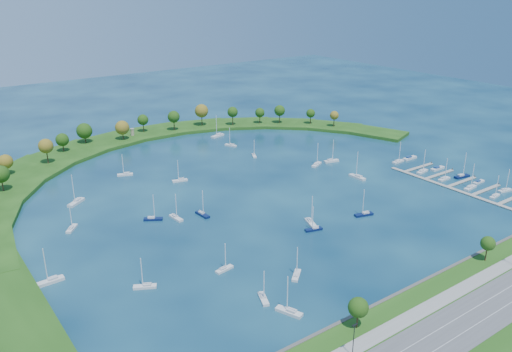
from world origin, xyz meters
TOP-DOWN VIEW (x-y plane):
  - ground at (0.00, 0.00)m, footprint 700.00×700.00m
  - south_shoreline at (0.03, -122.88)m, footprint 420.00×43.10m
  - breakwater at (-46.33, 48.72)m, footprint 286.74×247.64m
  - breakwater_trees at (-23.86, 90.10)m, footprint 235.70×93.81m
  - harbor_tower at (-13.04, 115.47)m, footprint 2.60×2.60m
  - dock_system at (85.30, -61.00)m, footprint 24.28×82.00m
  - moored_boat_0 at (58.39, 7.00)m, footprint 9.08×4.19m
  - moored_boat_1 at (-46.83, -8.55)m, footprint 2.96×8.17m
  - moored_boat_2 at (-6.41, -50.97)m, footprint 7.58×3.96m
  - moored_boat_3 at (-75.99, 32.61)m, footprint 9.45×8.10m
  - moored_boat_4 at (33.31, 86.92)m, footprint 10.32×5.37m
  - moored_boat_5 at (-24.51, 29.82)m, footprint 8.05×3.95m
  - moored_boat_6 at (-104.28, -28.48)m, footprint 9.11×2.82m
  - moored_boat_7 at (-43.64, 54.08)m, footprint 8.25×5.11m
  - moored_boat_8 at (47.67, 7.31)m, footprint 8.90×5.97m
  - moored_boat_9 at (-35.96, -12.20)m, footprint 2.91×8.26m
  - moored_boat_10 at (29.08, 40.34)m, footprint 4.74×6.98m
  - moored_boat_11 at (20.65, -53.04)m, footprint 8.69×4.51m
  - moored_boat_12 at (-86.05, 7.18)m, footprint 6.49×7.35m
  - moored_boat_13 at (-52.71, -56.02)m, footprint 7.27×2.99m
  - moored_boat_14 at (-52.29, -78.40)m, footprint 4.72×7.68m
  - moored_boat_15 at (51.48, -19.59)m, footprint 2.90×9.68m
  - moored_boat_16 at (29.03, 64.76)m, footprint 5.17×8.09m
  - moored_boat_17 at (-3.56, -45.86)m, footprint 5.32×9.11m
  - moored_boat_18 at (-55.22, -3.85)m, footprint 7.95×6.11m
  - moored_boat_19 at (-34.85, -73.91)m, footprint 7.09×6.47m
  - moored_boat_20 at (-79.84, -49.97)m, footprint 7.72×5.50m
  - moored_boat_21 at (-50.15, -88.78)m, footprint 5.47×8.95m
  - docked_boat_2 at (85.54, -74.73)m, footprint 7.49×2.94m
  - docked_boat_3 at (96.03, -73.65)m, footprint 7.94×3.41m
  - docked_boat_4 at (85.51, -61.88)m, footprint 8.88×3.40m
  - docked_boat_5 at (95.99, -59.82)m, footprint 7.82×2.45m
  - docked_boat_6 at (85.52, -47.08)m, footprint 7.94×2.51m
  - docked_boat_7 at (96.00, -50.27)m, footprint 9.37×3.86m
  - docked_boat_8 at (85.51, -33.68)m, footprint 8.76×3.68m
  - docked_boat_9 at (95.96, -35.56)m, footprint 9.45×2.76m
  - docked_boat_10 at (87.92, -15.53)m, footprint 8.28×2.68m
  - docked_boat_11 at (97.86, -15.52)m, footprint 9.83×2.98m

SIDE VIEW (x-z plane):
  - ground at x=0.00m, z-range 0.00..0.00m
  - dock_system at x=85.30m, z-range -0.45..1.15m
  - docked_boat_5 at x=95.99m, z-range -0.21..1.37m
  - docked_boat_9 at x=95.96m, z-range -0.25..1.67m
  - docked_boat_11 at x=97.86m, z-range -0.26..1.73m
  - moored_boat_10 at x=29.08m, z-range -4.17..5.88m
  - moored_boat_13 at x=-52.71m, z-range -4.32..6.05m
  - docked_boat_2 at x=85.54m, z-range -4.49..6.23m
  - moored_boat_2 at x=-6.41m, z-range -4.49..6.23m
  - moored_boat_14 at x=-52.29m, z-range -4.59..6.34m
  - moored_boat_19 at x=-34.85m, z-range -4.65..6.41m
  - moored_boat_20 at x=-79.84m, z-range -4.72..6.48m
  - docked_boat_3 at x=96.03m, z-range -4.76..6.54m
  - moored_boat_12 at x=-86.05m, z-range -4.76..6.54m
  - moored_boat_5 at x=-24.51m, z-range -4.81..6.59m
  - docked_boat_6 at x=85.52m, z-range -4.89..6.67m
  - moored_boat_16 at x=29.03m, z-range -4.89..6.67m
  - moored_boat_18 at x=-55.22m, z-range -4.96..6.76m
  - moored_boat_7 at x=-43.64m, z-range -4.98..6.78m
  - moored_boat_1 at x=-46.83m, z-range -4.98..6.78m
  - moored_boat_9 at x=-35.96m, z-range -5.06..6.86m
  - docked_boat_10 at x=87.92m, z-range -5.11..6.92m
  - moored_boat_11 at x=20.65m, z-range -5.24..7.07m
  - docked_boat_8 at x=85.51m, z-range -5.32..7.16m
  - docked_boat_4 at x=85.51m, z-range -5.44..7.29m
  - moored_boat_21 at x=-50.15m, z-range -5.44..7.30m
  - moored_boat_8 at x=47.67m, z-range -5.47..7.33m
  - moored_boat_0 at x=58.39m, z-range -5.51..7.37m
  - moored_boat_17 at x=-3.56m, z-range -5.53..7.40m
  - moored_boat_6 at x=-104.28m, z-range -5.69..7.59m
  - docked_boat_7 at x=96.00m, z-range -5.73..7.63m
  - moored_boat_15 at x=51.48m, z-range -6.10..8.05m
  - moored_boat_3 at x=-75.99m, z-range -6.21..8.17m
  - breakwater at x=-46.33m, z-range -0.01..1.99m
  - moored_boat_4 at x=33.31m, z-range -6.32..8.30m
  - south_shoreline at x=0.03m, z-range -4.80..6.80m
  - harbor_tower at x=-13.04m, z-range 2.05..6.63m
  - breakwater_trees at x=-23.86m, z-range 2.99..17.92m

